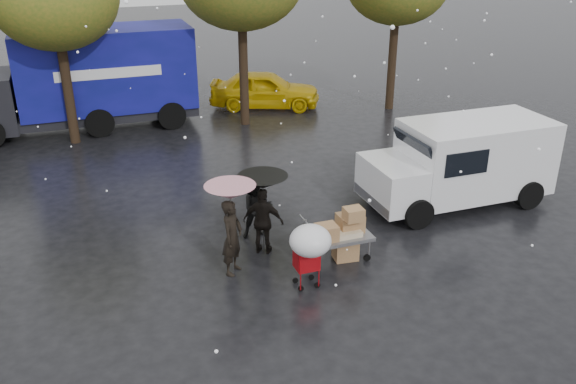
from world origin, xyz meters
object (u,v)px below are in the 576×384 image
object	(u,v)px
vendor_cart	(341,229)
yellow_taxi	(265,89)
white_van	(462,161)
blue_truck	(83,80)
shopping_cart	(310,244)
person_pink	(232,237)
person_black	(263,221)

from	to	relation	value
vendor_cart	yellow_taxi	world-z (taller)	yellow_taxi
white_van	yellow_taxi	distance (m)	10.51
white_van	blue_truck	xyz separation A→B (m)	(-8.93, 9.96, 0.60)
shopping_cart	blue_truck	distance (m)	13.09
person_pink	white_van	bearing A→B (deg)	-38.51
person_pink	blue_truck	xyz separation A→B (m)	(-2.33, 11.39, 0.92)
blue_truck	person_black	bearing A→B (deg)	-73.45
shopping_cart	vendor_cart	bearing A→B (deg)	39.99
vendor_cart	blue_truck	world-z (taller)	blue_truck
vendor_cart	shopping_cart	size ratio (longest dim) A/B	1.04
yellow_taxi	blue_truck	bearing A→B (deg)	114.52
person_black	white_van	bearing A→B (deg)	-139.96
person_black	white_van	size ratio (longest dim) A/B	0.32
person_pink	shopping_cart	distance (m)	1.75
shopping_cart	blue_truck	world-z (taller)	blue_truck
vendor_cart	person_pink	bearing A→B (deg)	174.05
person_pink	person_black	distance (m)	1.06
person_pink	vendor_cart	xyz separation A→B (m)	(2.39, -0.25, -0.12)
person_pink	vendor_cart	bearing A→B (deg)	-56.61
yellow_taxi	white_van	bearing A→B (deg)	-146.54
blue_truck	vendor_cart	bearing A→B (deg)	-67.91
shopping_cart	white_van	world-z (taller)	white_van
vendor_cart	yellow_taxi	xyz separation A→B (m)	(2.10, 11.96, 0.01)
person_black	yellow_taxi	bearing A→B (deg)	-76.20
person_black	person_pink	bearing A→B (deg)	65.84
person_black	vendor_cart	world-z (taller)	person_black
person_pink	yellow_taxi	xyz separation A→B (m)	(4.49, 11.71, -0.11)
person_pink	person_black	xyz separation A→B (m)	(0.88, 0.59, -0.06)
person_black	blue_truck	xyz separation A→B (m)	(-3.21, 10.79, 0.97)
white_van	blue_truck	size ratio (longest dim) A/B	0.59
person_pink	yellow_taxi	distance (m)	12.54
vendor_cart	yellow_taxi	bearing A→B (deg)	80.05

